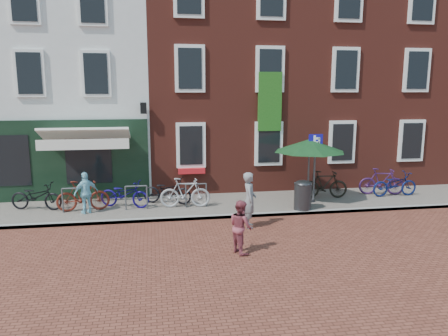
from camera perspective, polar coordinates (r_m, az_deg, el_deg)
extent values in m
plane|color=brown|center=(13.67, -5.28, -6.96)|extent=(80.00, 80.00, 0.00)
cube|color=slate|center=(15.19, -1.92, -4.95)|extent=(24.00, 3.00, 0.10)
cube|color=silver|center=(20.45, -21.40, 10.91)|extent=(8.00, 8.00, 9.00)
cube|color=maroon|center=(20.25, -1.22, 13.03)|extent=(6.00, 8.00, 10.00)
cube|color=maroon|center=(21.93, 14.89, 12.50)|extent=(6.00, 8.00, 10.00)
cylinder|color=#2E2E30|center=(14.62, 10.38, -3.77)|extent=(0.58, 0.58, 0.87)
ellipsoid|color=#2E2E30|center=(14.51, 10.44, -1.86)|extent=(0.58, 0.58, 0.26)
cylinder|color=#4C4C4F|center=(15.53, 11.87, -0.12)|extent=(0.07, 0.07, 2.39)
cube|color=#110E94|center=(15.38, 12.03, 3.19)|extent=(0.50, 0.04, 0.65)
cylinder|color=#4C4C4F|center=(15.81, 10.99, -4.18)|extent=(0.50, 0.50, 0.08)
cylinder|color=#4C4C4F|center=(15.59, 11.12, -0.55)|extent=(0.06, 0.06, 2.12)
cone|color=#15401C|center=(15.42, 11.26, 3.32)|extent=(2.52, 2.52, 0.45)
imported|color=gray|center=(12.82, 3.39, -4.23)|extent=(0.49, 0.66, 1.67)
imported|color=#8F3C47|center=(10.90, 2.23, -7.75)|extent=(0.70, 0.79, 1.35)
imported|color=#90D5E6|center=(14.59, -17.78, -3.15)|extent=(0.85, 0.69, 1.36)
imported|color=black|center=(15.64, -23.58, -3.46)|extent=(1.85, 1.03, 0.92)
imported|color=#601D13|center=(14.93, -18.16, -3.52)|extent=(1.73, 0.61, 1.02)
imported|color=#12085C|center=(15.03, -13.01, -3.37)|extent=(1.85, 1.19, 0.92)
imported|color=#9F9FA1|center=(14.68, -5.18, -3.27)|extent=(1.74, 0.64, 1.02)
imported|color=black|center=(15.23, -7.52, -3.01)|extent=(1.85, 1.19, 0.92)
imported|color=black|center=(16.28, 13.16, -2.14)|extent=(1.74, 0.66, 1.02)
imported|color=#0A164B|center=(17.38, 21.65, -1.99)|extent=(1.76, 0.64, 0.92)
imported|color=#371848|center=(17.43, 20.14, -1.69)|extent=(1.76, 0.85, 1.02)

